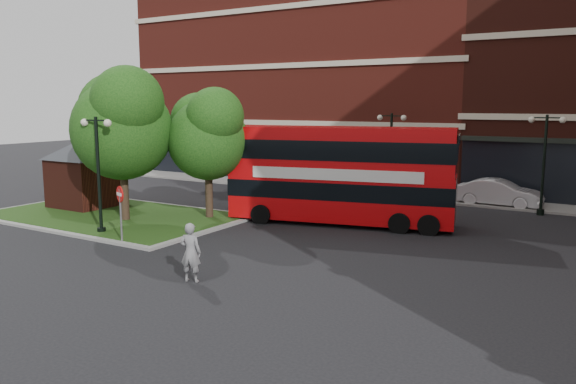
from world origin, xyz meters
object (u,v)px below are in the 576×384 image
Objects in this scene: woman at (191,252)px; car_silver at (351,182)px; car_white at (499,193)px; bus at (341,169)px.

woman is 0.48× the size of car_silver.
car_white is at bearing -96.19° from car_silver.
bus is at bearing 149.37° from car_white.
bus reaches higher than car_silver.
woman is at bearing -104.08° from bus.
car_white is (5.45, 8.51, -1.84)m from bus.
car_white is at bearing 44.48° from bus.
bus is at bearing -164.81° from car_silver.
car_white is (5.66, 18.74, -0.21)m from woman.
woman is 19.00m from car_silver.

